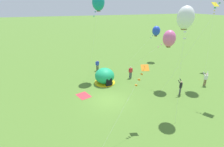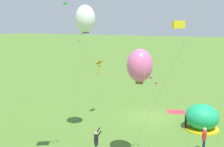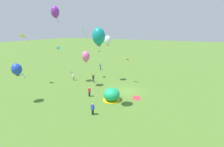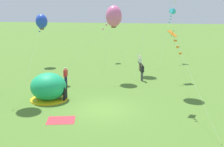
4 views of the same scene
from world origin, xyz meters
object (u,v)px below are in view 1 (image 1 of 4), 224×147
(person_center_field, at_px, (131,72))
(kite_pink, at_px, (169,38))
(person_watching_sky, at_px, (97,65))
(person_flying_kite, at_px, (181,87))
(person_near_tent, at_px, (206,78))
(popup_tent, at_px, (105,76))
(kite_orange, at_px, (142,73))
(kite_blue, at_px, (156,31))
(kite_yellow, at_px, (215,6))
(kite_teal, at_px, (98,2))
(kite_white, at_px, (186,18))

(person_center_field, xyz_separation_m, kite_pink, (3.73, 3.11, 5.23))
(person_watching_sky, relative_size, person_center_field, 1.00)
(person_watching_sky, height_order, person_flying_kite, person_flying_kite)
(person_flying_kite, xyz_separation_m, person_near_tent, (-0.93, 4.72, 0.00))
(popup_tent, relative_size, kite_orange, 0.52)
(person_watching_sky, relative_size, kite_pink, 0.24)
(kite_blue, bearing_deg, person_flying_kite, -19.20)
(kite_yellow, xyz_separation_m, kite_blue, (-5.99, -6.16, -4.21))
(person_center_field, height_order, kite_teal, kite_teal)
(person_center_field, bearing_deg, kite_blue, 129.65)
(kite_orange, bearing_deg, kite_teal, -178.88)
(person_near_tent, relative_size, kite_yellow, 0.18)
(kite_orange, bearing_deg, person_watching_sky, -179.29)
(person_flying_kite, bearing_deg, kite_white, -51.71)
(person_watching_sky, height_order, kite_pink, kite_pink)
(kite_white, relative_size, kite_orange, 1.83)
(kite_yellow, relative_size, kite_blue, 1.38)
(person_flying_kite, relative_size, kite_pink, 0.26)
(popup_tent, distance_m, kite_blue, 14.67)
(popup_tent, bearing_deg, kite_teal, 175.51)
(person_flying_kite, bearing_deg, kite_blue, 160.80)
(person_watching_sky, xyz_separation_m, person_center_field, (4.59, 3.73, 0.00))
(popup_tent, relative_size, person_center_field, 1.63)
(person_near_tent, bearing_deg, person_center_field, -124.27)
(person_center_field, distance_m, kite_teal, 10.40)
(kite_white, bearing_deg, person_near_tent, 112.03)
(person_watching_sky, height_order, person_near_tent, person_near_tent)
(kite_pink, height_order, kite_teal, kite_teal)
(person_center_field, relative_size, kite_yellow, 0.17)
(person_center_field, distance_m, kite_pink, 7.14)
(person_watching_sky, xyz_separation_m, kite_white, (13.09, 4.61, 7.98))
(kite_teal, bearing_deg, kite_yellow, 83.42)
(kite_teal, bearing_deg, kite_white, 22.65)
(person_watching_sky, xyz_separation_m, kite_blue, (-2.04, 11.73, 4.51))
(person_near_tent, xyz_separation_m, kite_white, (2.94, -7.27, 7.94))
(person_flying_kite, xyz_separation_m, kite_blue, (-13.12, 4.57, 4.47))
(kite_teal, height_order, kite_yellow, kite_teal)
(kite_teal, xyz_separation_m, kite_orange, (12.28, 0.24, -5.42))
(person_flying_kite, xyz_separation_m, kite_yellow, (-7.13, 10.73, 8.68))
(kite_teal, xyz_separation_m, kite_blue, (-3.92, 11.80, -4.78))
(person_center_field, xyz_separation_m, kite_white, (8.50, 0.89, 7.98))
(person_center_field, bearing_deg, kite_pink, 39.85)
(popup_tent, relative_size, kite_white, 0.28)
(popup_tent, xyz_separation_m, kite_yellow, (-1.09, 18.20, 8.68))
(popup_tent, relative_size, kite_blue, 0.38)
(person_near_tent, xyz_separation_m, kite_yellow, (-6.20, 6.01, 8.68))
(person_flying_kite, bearing_deg, kite_teal, -141.86)
(person_flying_kite, distance_m, kite_blue, 14.60)
(kite_yellow, height_order, kite_blue, kite_yellow)
(person_watching_sky, bearing_deg, person_center_field, 39.06)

